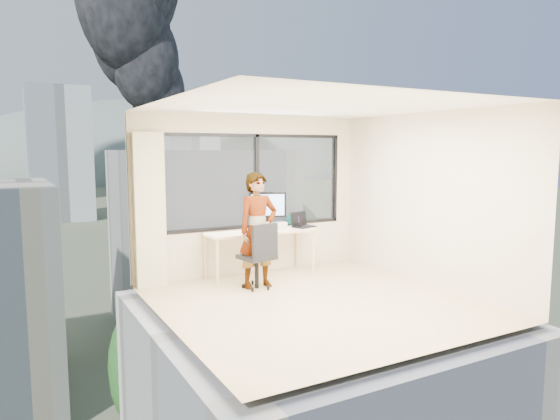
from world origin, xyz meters
TOP-DOWN VIEW (x-y plane):
  - floor at (0.00, 0.00)m, footprint 4.00×4.00m
  - ceiling at (0.00, 0.00)m, footprint 4.00×4.00m
  - wall_front at (0.00, -2.00)m, footprint 4.00×0.01m
  - wall_left at (-2.00, 0.00)m, footprint 0.01×4.00m
  - wall_right at (2.00, 0.00)m, footprint 0.01×4.00m
  - window_wall at (0.05, 2.00)m, footprint 3.30×0.16m
  - curtain at (-1.72, 1.88)m, footprint 0.45×0.14m
  - desk at (0.00, 1.66)m, footprint 1.80×0.60m
  - chair at (-0.38, 1.03)m, footprint 0.60×0.60m
  - person at (-0.33, 1.08)m, footprint 0.64×0.44m
  - monitor at (0.20, 1.79)m, footprint 0.62×0.34m
  - game_console at (0.40, 1.89)m, footprint 0.35×0.30m
  - laptop at (0.80, 1.61)m, footprint 0.45×0.46m
  - cellphone at (-0.23, 1.54)m, footprint 0.13×0.08m
  - pen_cup at (0.69, 1.61)m, footprint 0.09×0.09m
  - handbag at (0.74, 1.88)m, footprint 0.30×0.21m
  - exterior_ground at (0.00, 120.00)m, footprint 400.00×400.00m
  - near_bldg_b at (12.00, 38.00)m, footprint 14.00×13.00m
  - near_bldg_c at (30.00, 28.00)m, footprint 12.00×10.00m
  - far_tower_b at (8.00, 120.00)m, footprint 13.00×13.00m
  - far_tower_c at (45.00, 140.00)m, footprint 15.00×15.00m
  - hill_b at (100.00, 320.00)m, footprint 300.00×220.00m
  - tree_b at (4.00, 18.00)m, footprint 7.60×7.60m
  - tree_c at (22.00, 40.00)m, footprint 8.40×8.40m
  - smoke_plume_b at (55.00, 170.00)m, footprint 30.00×18.00m

SIDE VIEW (x-z plane):
  - exterior_ground at x=0.00m, z-range -14.02..-13.98m
  - hill_b at x=100.00m, z-range -62.00..34.00m
  - tree_b at x=4.00m, z-range -14.00..-5.00m
  - near_bldg_c at x=30.00m, z-range -14.00..-4.00m
  - tree_c at x=22.00m, z-range -14.00..-4.00m
  - near_bldg_b at x=12.00m, z-range -14.00..2.00m
  - far_tower_c at x=45.00m, z-range -14.00..12.00m
  - floor at x=0.00m, z-range -0.01..0.01m
  - desk at x=0.00m, z-range 0.00..0.75m
  - chair at x=-0.38m, z-range 0.00..1.00m
  - cellphone at x=-0.23m, z-range 0.75..0.76m
  - game_console at x=0.40m, z-range 0.75..0.83m
  - pen_cup at x=0.69m, z-range 0.75..0.84m
  - handbag at x=0.74m, z-range 0.75..0.96m
  - person at x=-0.33m, z-range 0.00..1.72m
  - laptop at x=0.80m, z-range 0.75..0.98m
  - far_tower_b at x=8.00m, z-range -14.00..16.00m
  - monitor at x=0.20m, z-range 0.75..1.36m
  - curtain at x=-1.72m, z-range 0.00..2.30m
  - wall_front at x=0.00m, z-range 0.00..2.60m
  - wall_left at x=-2.00m, z-range 0.00..2.60m
  - wall_right at x=2.00m, z-range 0.00..2.60m
  - window_wall at x=0.05m, z-range 0.75..2.30m
  - ceiling at x=0.00m, z-range 2.60..2.60m
  - smoke_plume_b at x=55.00m, z-range -8.00..62.00m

